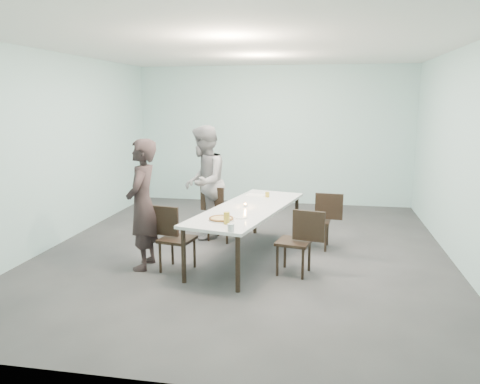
% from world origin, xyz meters
% --- Properties ---
extents(ground, '(7.00, 7.00, 0.00)m').
position_xyz_m(ground, '(0.00, 0.00, 0.00)').
color(ground, '#333335').
rests_on(ground, ground).
extents(room_shell, '(6.02, 7.02, 3.01)m').
position_xyz_m(room_shell, '(0.00, 0.00, 2.03)').
color(room_shell, '#ADDADA').
rests_on(room_shell, ground).
extents(table, '(1.45, 2.73, 0.75)m').
position_xyz_m(table, '(0.09, -0.31, 0.69)').
color(table, white).
rests_on(table, ground).
extents(chair_near_left, '(0.64, 0.49, 0.87)m').
position_xyz_m(chair_near_left, '(-0.84, -0.98, 0.50)').
color(chair_near_left, black).
rests_on(chair_near_left, ground).
extents(chair_far_left, '(0.65, 0.51, 0.87)m').
position_xyz_m(chair_far_left, '(-0.54, 0.50, 0.50)').
color(chair_far_left, black).
rests_on(chair_far_left, ground).
extents(chair_near_right, '(0.64, 0.50, 0.87)m').
position_xyz_m(chair_near_right, '(0.87, -0.85, 0.50)').
color(chair_near_right, black).
rests_on(chair_near_right, ground).
extents(chair_far_right, '(0.63, 0.45, 0.87)m').
position_xyz_m(chair_far_right, '(1.13, 0.33, 0.50)').
color(chair_far_right, black).
rests_on(chair_far_right, ground).
extents(diner_near, '(0.47, 0.68, 1.77)m').
position_xyz_m(diner_near, '(-1.24, -0.97, 0.88)').
color(diner_near, black).
rests_on(diner_near, ground).
extents(diner_far, '(0.75, 0.94, 1.86)m').
position_xyz_m(diner_far, '(-0.80, 0.59, 0.93)').
color(diner_far, gray).
rests_on(diner_far, ground).
extents(pizza, '(0.34, 0.34, 0.04)m').
position_xyz_m(pizza, '(-0.13, -1.09, 0.77)').
color(pizza, white).
rests_on(pizza, table).
extents(side_plate, '(0.18, 0.18, 0.01)m').
position_xyz_m(side_plate, '(0.10, -0.91, 0.76)').
color(side_plate, white).
rests_on(side_plate, table).
extents(beer_glass, '(0.08, 0.08, 0.15)m').
position_xyz_m(beer_glass, '(-0.02, -1.27, 0.82)').
color(beer_glass, gold).
rests_on(beer_glass, table).
extents(water_tumbler, '(0.08, 0.08, 0.09)m').
position_xyz_m(water_tumbler, '(0.10, -1.58, 0.80)').
color(water_tumbler, silver).
rests_on(water_tumbler, table).
extents(tealight, '(0.06, 0.06, 0.05)m').
position_xyz_m(tealight, '(0.05, -0.29, 0.77)').
color(tealight, silver).
rests_on(tealight, table).
extents(amber_tumbler, '(0.07, 0.07, 0.08)m').
position_xyz_m(amber_tumbler, '(0.27, 0.47, 0.79)').
color(amber_tumbler, gold).
rests_on(amber_tumbler, table).
extents(menu, '(0.34, 0.28, 0.01)m').
position_xyz_m(menu, '(0.06, 0.57, 0.75)').
color(menu, silver).
rests_on(menu, table).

